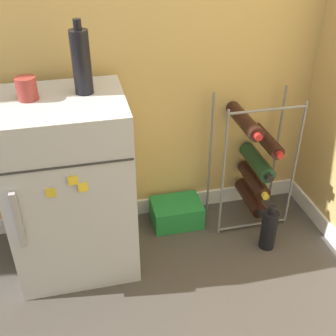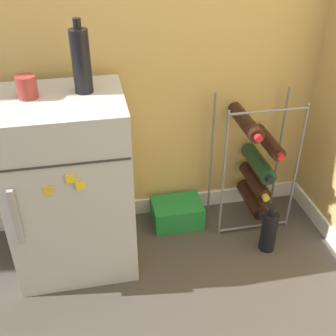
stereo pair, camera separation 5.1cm
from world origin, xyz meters
name	(u,v)px [view 1 (the left image)]	position (x,y,z in m)	size (l,w,h in m)	color
ground_plane	(191,287)	(0.00, 0.00, 0.00)	(14.00, 14.00, 0.00)	#423D38
mini_fridge	(71,187)	(-0.47, 0.31, 0.41)	(0.52, 0.48, 0.83)	#B7BABF
wine_rack	(254,162)	(0.44, 0.42, 0.35)	(0.39, 0.33, 0.71)	slate
soda_box	(176,213)	(0.05, 0.46, 0.06)	(0.26, 0.19, 0.13)	#1E7F38
fridge_top_cup	(27,89)	(-0.58, 0.34, 0.87)	(0.08, 0.08, 0.09)	maroon
fridge_top_bottle	(81,62)	(-0.36, 0.36, 0.96)	(0.07, 0.07, 0.29)	black
loose_bottle_floor	(269,229)	(0.45, 0.17, 0.11)	(0.08, 0.08, 0.25)	black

